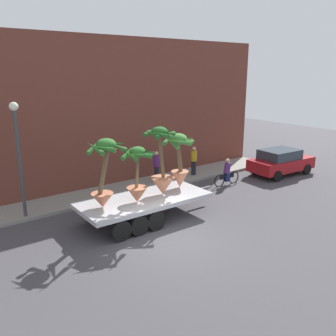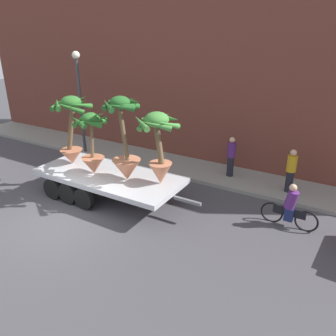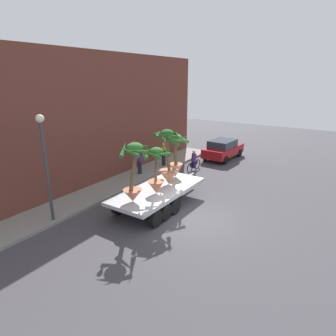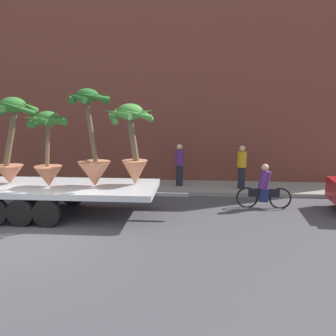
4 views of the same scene
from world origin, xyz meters
TOP-DOWN VIEW (x-y plane):
  - ground_plane at (0.00, 0.00)m, footprint 60.00×60.00m
  - sidewalk at (0.00, 6.10)m, footprint 24.00×2.20m
  - building_facade at (0.00, 7.80)m, footprint 24.00×1.20m
  - flatbed_trailer at (0.08, 2.23)m, footprint 6.59×2.52m
  - potted_palm_rear at (-1.43, 2.31)m, footprint 1.56×1.62m
  - potted_palm_middle at (1.18, 2.17)m, footprint 1.41×1.52m
  - potted_palm_front at (-0.15, 2.00)m, footprint 1.37×1.43m
  - potted_palm_extra at (2.36, 2.48)m, footprint 1.64×1.68m
  - cyclist at (6.63, 3.56)m, footprint 1.84×0.35m
  - pedestrian_near_gate at (6.14, 5.82)m, footprint 0.36×0.36m
  - pedestrian_far_left at (3.66, 6.11)m, footprint 0.36×0.36m
  - street_lamp at (-3.76, 5.30)m, footprint 0.36×0.36m

SIDE VIEW (x-z plane):
  - ground_plane at x=0.00m, z-range 0.00..0.00m
  - sidewalk at x=0.00m, z-range 0.00..0.15m
  - cyclist at x=6.63m, z-range -0.10..1.44m
  - flatbed_trailer at x=0.08m, z-range 0.27..1.25m
  - pedestrian_near_gate at x=6.14m, z-range 0.19..1.90m
  - pedestrian_far_left at x=3.66m, z-range 0.19..1.90m
  - potted_palm_front at x=-0.15m, z-range 0.97..3.27m
  - potted_palm_middle at x=1.18m, z-range 0.71..3.68m
  - potted_palm_extra at x=2.36m, z-range 1.11..3.62m
  - potted_palm_rear at x=-1.43m, z-range 1.07..3.78m
  - street_lamp at x=-3.76m, z-range 0.82..5.65m
  - building_facade at x=0.00m, z-range 0.00..7.92m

